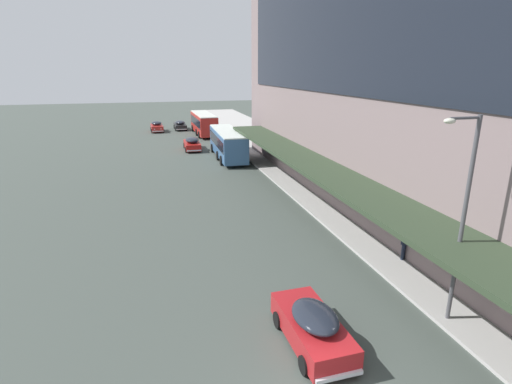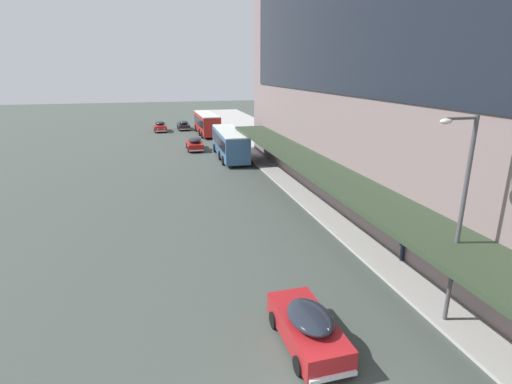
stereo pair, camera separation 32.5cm
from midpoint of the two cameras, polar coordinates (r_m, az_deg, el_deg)
transit_bus_kerbside_front at (r=44.86m, az=-3.57°, el=7.11°), size 2.97×10.95×3.09m
transit_bus_kerbside_rear at (r=62.00m, az=-6.90°, el=9.84°), size 2.92×10.76×3.17m
sedan_trailing_mid at (r=50.14m, az=-8.57°, el=6.86°), size 2.01×4.96×1.61m
sedan_lead_mid at (r=67.87m, az=-10.19°, el=9.41°), size 1.95×4.79×1.52m
sedan_oncoming_rear at (r=66.48m, az=-13.39°, el=9.11°), size 2.03×4.38×1.64m
sedan_trailing_near at (r=15.14m, az=8.04°, el=-18.50°), size 1.93×4.41×1.58m
pedestrian_at_kerb at (r=21.83m, az=20.74°, el=-6.63°), size 0.52×0.43×1.86m
street_lamp at (r=16.16m, az=27.47°, el=-2.35°), size 1.50×0.28×7.95m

